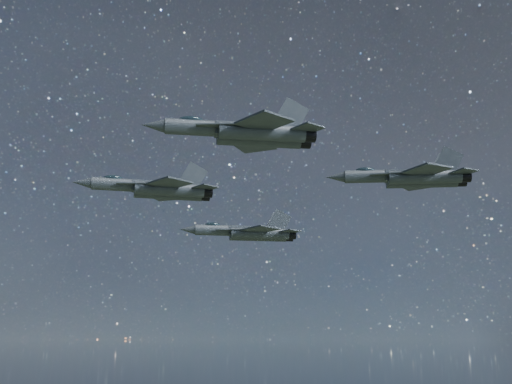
{
  "coord_description": "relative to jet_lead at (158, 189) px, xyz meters",
  "views": [
    {
      "loc": [
        -0.07,
        -67.43,
        140.3
      ],
      "look_at": [
        -2.06,
        -2.41,
        156.38
      ],
      "focal_mm": 42.0,
      "sensor_mm": 36.0,
      "label": 1
    }
  ],
  "objects": [
    {
      "name": "jet_lead",
      "position": [
        0.0,
        0.0,
        0.0
      ],
      "size": [
        16.6,
        11.25,
        4.18
      ],
      "rotation": [
        0.0,
        0.0,
        0.27
      ],
      "color": "#31393E"
    },
    {
      "name": "jet_left",
      "position": [
        10.01,
        15.59,
        -2.46
      ],
      "size": [
        16.96,
        11.71,
        4.26
      ],
      "rotation": [
        0.0,
        0.0,
        0.18
      ],
      "color": "#31393E"
    },
    {
      "name": "jet_right",
      "position": [
        11.12,
        -17.76,
        0.43
      ],
      "size": [
        15.69,
        10.81,
        3.94
      ],
      "rotation": [
        0.0,
        0.0,
        0.19
      ],
      "color": "#31393E"
    },
    {
      "name": "jet_slot",
      "position": [
        28.32,
        -3.79,
        0.09
      ],
      "size": [
        15.84,
        11.22,
        4.02
      ],
      "rotation": [
        0.0,
        0.0,
        -0.05
      ],
      "color": "#31393E"
    }
  ]
}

